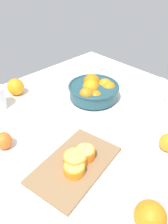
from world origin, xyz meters
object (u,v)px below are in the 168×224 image
Objects in this scene: loose_orange_2 at (3,141)px; orange_half_1 at (75,159)px; spoon at (24,120)px; fruit_bowl at (95,90)px; orange_half_0 at (85,153)px; juice_glass at (156,94)px; orange_half_2 at (74,169)px; loose_orange_0 at (150,217)px; cutting_board at (75,165)px; loose_orange_4 at (16,87)px.

orange_half_1 is at bearing -63.01° from loose_orange_2.
orange_half_1 is 0.45× the size of spoon.
fruit_bowl is 3.83× the size of loose_orange_2.
orange_half_0 is 0.39× the size of spoon.
juice_glass is at bearing 3.03° from orange_half_0.
orange_half_2 is at bearing -95.79° from spoon.
fruit_bowl reaches higher than loose_orange_0.
orange_half_1 is at bearing 90.32° from loose_orange_0.
cutting_board is (-36.10, -25.30, -4.12)cm from fruit_bowl.
loose_orange_4 reaches higher than spoon.
orange_half_0 is 4.55cm from orange_half_1.
orange_half_1 is at bearing -144.89° from fruit_bowl.
juice_glass is at bearing 2.46° from cutting_board.
loose_orange_2 is at bearing 116.99° from orange_half_1.
loose_orange_4 is at bearing 129.97° from fruit_bowl.
loose_orange_0 is 1.02× the size of loose_orange_4.
orange_half_1 is 0.93× the size of loose_orange_0.
cutting_board is 2.57cm from orange_half_1.
orange_half_2 is 1.08× the size of loose_orange_2.
orange_half_2 is 0.39× the size of spoon.
orange_half_0 is at bearing -55.71° from loose_orange_2.
orange_half_0 is at bearing -3.53° from orange_half_1.
loose_orange_2 is at bearing -179.87° from fruit_bowl.
cutting_board is 5.30cm from orange_half_0.
loose_orange_4 is 0.47× the size of spoon.
cutting_board is 4.92× the size of loose_orange_2.
orange_half_0 is 1.08× the size of loose_orange_2.
loose_orange_0 reaches higher than loose_orange_4.
juice_glass reaches higher than orange_half_0.
loose_orange_0 reaches higher than orange_half_2.
juice_glass is at bearing 30.36° from loose_orange_0.
loose_orange_2 is 0.77× the size of loose_orange_4.
fruit_bowl is 39.75cm from loose_orange_4.
loose_orange_4 reaches higher than loose_orange_2.
cutting_board is 4.58× the size of orange_half_0.
spoon is at bearing 84.21° from orange_half_2.
loose_orange_2 reaches higher than orange_half_1.
cutting_board is 28.35cm from loose_orange_2.
fruit_bowl is at bearing 35.03° from cutting_board.
loose_orange_4 is (10.31, 84.71, -0.10)cm from loose_orange_0.
loose_orange_2 is 16.70cm from spoon.
fruit_bowl reaches higher than orange_half_0.
juice_glass is at bearing -19.03° from loose_orange_2.
orange_half_0 reaches higher than spoon.
loose_orange_0 reaches higher than cutting_board.
loose_orange_4 is (13.15, 58.34, 1.30)cm from orange_half_2.
orange_half_1 is at bearing -100.63° from loose_orange_4.
orange_half_2 is at bearing -102.70° from loose_orange_4.
loose_orange_2 is (-12.74, 25.19, 2.61)cm from cutting_board.
fruit_bowl reaches higher than orange_half_1.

